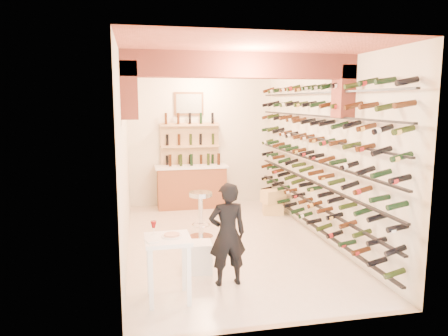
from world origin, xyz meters
The scene contains 11 objects.
ground centered at (0.00, 0.00, 0.00)m, with size 6.00×6.00×0.00m, color beige.
room_shell centered at (0.00, -0.26, 2.25)m, with size 3.52×6.02×3.21m.
wine_rack centered at (1.53, 0.00, 1.55)m, with size 0.32×5.70×2.56m.
back_counter centered at (-0.30, 2.65, 0.53)m, with size 1.70×0.62×1.29m.
back_shelving centered at (-0.30, 2.89, 1.17)m, with size 1.40×0.31×2.73m.
tasting_table centered at (-1.21, -2.05, 0.67)m, with size 0.58×0.58×1.00m.
white_stool centered at (-0.69, -1.24, 0.22)m, with size 0.36×0.36×0.45m, color white.
person centered at (-0.38, -1.75, 0.72)m, with size 0.52×0.34×1.43m, color black.
chrome_barstool centered at (-0.43, 0.32, 0.50)m, with size 0.45×0.45×0.87m.
crate_lower centered at (1.40, 1.63, 0.14)m, with size 0.45×0.32×0.27m, color #DCBB78.
crate_upper centered at (1.40, 1.63, 0.41)m, with size 0.48×0.33×0.28m, color #DCBB78.
Camera 1 is at (-1.55, -7.16, 2.50)m, focal length 33.89 mm.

